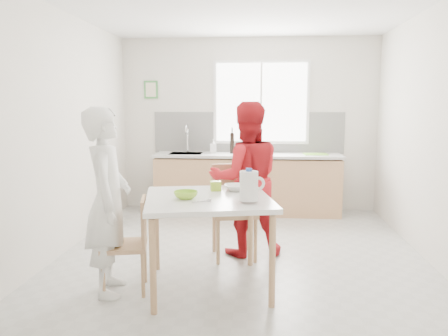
% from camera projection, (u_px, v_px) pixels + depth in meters
% --- Properties ---
extents(ground, '(4.50, 4.50, 0.00)m').
position_uv_depth(ground, '(241.00, 255.00, 4.87)').
color(ground, '#B7B7B2').
rests_on(ground, ground).
extents(room_shell, '(4.50, 4.50, 4.50)m').
position_uv_depth(room_shell, '(242.00, 106.00, 4.64)').
color(room_shell, silver).
rests_on(room_shell, ground).
extents(window, '(1.50, 0.06, 1.30)m').
position_uv_depth(window, '(261.00, 102.00, 6.81)').
color(window, white).
rests_on(window, room_shell).
extents(backsplash, '(3.00, 0.02, 0.65)m').
position_uv_depth(backsplash, '(248.00, 133.00, 6.91)').
color(backsplash, white).
rests_on(backsplash, room_shell).
extents(picture_frame, '(0.22, 0.03, 0.28)m').
position_uv_depth(picture_frame, '(151.00, 90.00, 6.93)').
color(picture_frame, '#429144').
rests_on(picture_frame, room_shell).
extents(kitchen_counter, '(2.84, 0.64, 1.37)m').
position_uv_depth(kitchen_counter, '(247.00, 186.00, 6.74)').
color(kitchen_counter, tan).
rests_on(kitchen_counter, ground).
extents(dining_table, '(1.30, 1.30, 0.84)m').
position_uv_depth(dining_table, '(208.00, 206.00, 3.92)').
color(dining_table, white).
rests_on(dining_table, ground).
extents(chair_left, '(0.46, 0.46, 0.85)m').
position_uv_depth(chair_left, '(131.00, 240.00, 3.88)').
color(chair_left, tan).
rests_on(chair_left, ground).
extents(chair_far, '(0.55, 0.55, 1.01)m').
position_uv_depth(chair_far, '(233.00, 206.00, 4.81)').
color(chair_far, tan).
rests_on(chair_far, ground).
extents(person_white, '(0.51, 0.67, 1.65)m').
position_uv_depth(person_white, '(108.00, 202.00, 3.81)').
color(person_white, white).
rests_on(person_white, ground).
extents(person_red, '(0.94, 0.80, 1.70)m').
position_uv_depth(person_red, '(246.00, 179.00, 4.81)').
color(person_red, red).
rests_on(person_red, ground).
extents(bowl_green, '(0.25, 0.25, 0.07)m').
position_uv_depth(bowl_green, '(186.00, 195.00, 3.83)').
color(bowl_green, '#9BDA32').
rests_on(bowl_green, dining_table).
extents(bowl_white, '(0.28, 0.28, 0.06)m').
position_uv_depth(bowl_white, '(237.00, 188.00, 4.19)').
color(bowl_white, white).
rests_on(bowl_white, dining_table).
extents(milk_jug, '(0.21, 0.15, 0.27)m').
position_uv_depth(milk_jug, '(249.00, 185.00, 3.66)').
color(milk_jug, white).
rests_on(milk_jug, dining_table).
extents(green_box, '(0.12, 0.12, 0.09)m').
position_uv_depth(green_box, '(216.00, 186.00, 4.19)').
color(green_box, '#9BC22C').
rests_on(green_box, dining_table).
extents(spoon, '(0.14, 0.09, 0.01)m').
position_uv_depth(spoon, '(201.00, 201.00, 3.69)').
color(spoon, '#A5A5AA').
rests_on(spoon, dining_table).
extents(cutting_board, '(0.37, 0.27, 0.01)m').
position_uv_depth(cutting_board, '(315.00, 154.00, 6.57)').
color(cutting_board, '#7DD831').
rests_on(cutting_board, kitchen_counter).
extents(wine_bottle_a, '(0.07, 0.07, 0.32)m').
position_uv_depth(wine_bottle_a, '(232.00, 143.00, 6.70)').
color(wine_bottle_a, black).
rests_on(wine_bottle_a, kitchen_counter).
extents(wine_bottle_b, '(0.07, 0.07, 0.30)m').
position_uv_depth(wine_bottle_b, '(256.00, 144.00, 6.70)').
color(wine_bottle_b, black).
rests_on(wine_bottle_b, kitchen_counter).
extents(jar_amber, '(0.06, 0.06, 0.16)m').
position_uv_depth(jar_amber, '(253.00, 148.00, 6.79)').
color(jar_amber, brown).
rests_on(jar_amber, kitchen_counter).
extents(soap_bottle, '(0.11, 0.11, 0.21)m').
position_uv_depth(soap_bottle, '(213.00, 146.00, 6.76)').
color(soap_bottle, '#999999').
rests_on(soap_bottle, kitchen_counter).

